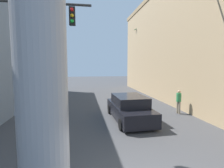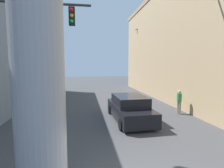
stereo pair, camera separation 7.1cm
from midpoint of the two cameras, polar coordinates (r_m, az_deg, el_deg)
ground_plane at (r=14.20m, az=-2.69°, el=-8.02°), size 88.33×88.33×0.00m
building_right at (r=19.10m, az=29.14°, el=11.92°), size 8.57×28.45×11.30m
street_lamp at (r=11.81m, az=30.43°, el=10.57°), size 2.33×0.28×7.58m
car_lead at (r=11.20m, az=5.93°, el=-7.95°), size 2.25×4.87×1.56m
palm_tree_far_right at (r=25.83m, az=10.31°, el=11.66°), size 3.20×2.92×9.24m
palm_tree_far_left at (r=22.53m, az=-21.33°, el=8.54°), size 2.85×2.75×7.17m
pedestrian_mid_right at (r=13.37m, az=21.23°, el=-4.89°), size 0.40×0.40×1.71m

